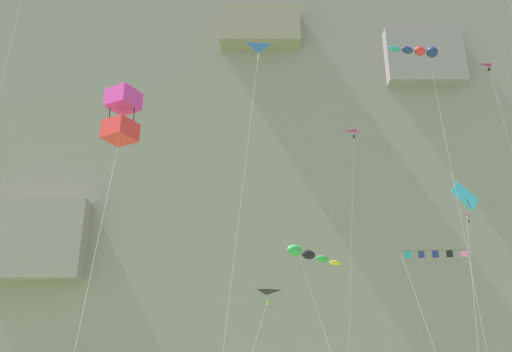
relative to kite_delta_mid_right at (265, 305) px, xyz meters
name	(u,v)px	position (x,y,z in m)	size (l,w,h in m)	color
cliff_face	(259,147)	(-0.12, 32.73, 25.79)	(180.00, 25.38, 67.01)	gray
kite_delta_mid_right	(265,305)	(0.00, 0.00, 0.00)	(3.10, 2.62, 8.09)	black
kite_delta_high_center	(496,82)	(23.95, 10.84, 23.47)	(1.49, 4.81, 33.26)	#CC3399
kite_banner_low_left	(435,259)	(12.72, 2.78, 3.60)	(5.13, 5.76, 12.05)	black
kite_box_mid_left	(121,115)	(-5.82, -17.40, 5.19)	(1.43, 3.82, 13.96)	#CC3399
kite_windsock_low_right	(307,254)	(3.68, 7.38, 4.93)	(5.43, 9.05, 13.26)	green
kite_windsock_far_left	(421,51)	(12.99, 1.00, 20.53)	(4.60, 5.67, 28.92)	navy
kite_delta_near_cliff	(355,143)	(8.93, 10.15, 16.36)	(3.54, 3.10, 25.21)	#CC3399
kite_delta_upper_right	(256,68)	(-0.59, -3.25, 16.27)	(2.97, 5.91, 25.09)	blue
kite_diamond_high_left	(465,199)	(14.65, 0.61, 7.62)	(3.78, 4.61, 16.79)	#38B2D1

